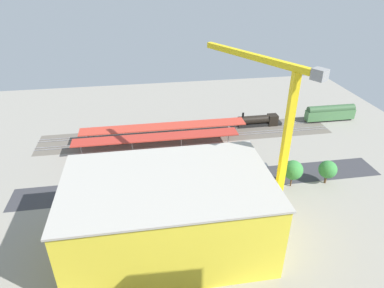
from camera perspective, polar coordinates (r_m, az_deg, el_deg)
ground_plane at (r=90.80m, az=1.43°, el=-4.61°), size 151.45×151.45×0.00m
rail_bed at (r=109.48m, az=-0.66°, el=1.65°), size 94.67×13.39×0.01m
street_asphalt at (r=86.59m, az=2.07°, el=-6.49°), size 94.66×9.04×0.01m
track_rails at (r=109.40m, az=-0.66°, el=1.74°), size 94.66×6.95×0.12m
platform_canopy_near at (r=99.39m, az=-6.06°, el=1.17°), size 48.98×4.90×4.35m
platform_canopy_far at (r=105.49m, az=-4.80°, el=3.00°), size 51.99×5.23×4.42m
locomotive at (r=117.04m, az=11.54°, el=3.93°), size 15.39×2.98×5.18m
passenger_coach at (r=127.66m, az=22.55°, el=4.97°), size 17.74×2.92×5.79m
parked_car_0 at (r=93.38m, az=11.46°, el=-3.70°), size 4.40×1.83×1.58m
parked_car_1 at (r=90.53m, az=6.87°, el=-4.39°), size 4.23×1.99×1.64m
parked_car_2 at (r=88.95m, az=1.95°, el=-4.80°), size 4.49×1.92×1.78m
parked_car_3 at (r=87.90m, az=-2.85°, el=-5.34°), size 4.61×1.89×1.59m
parked_car_4 at (r=87.98m, az=-8.15°, el=-5.57°), size 4.81×1.87×1.71m
parked_car_5 at (r=88.01m, az=-13.56°, el=-6.12°), size 4.30×1.85×1.80m
construction_building at (r=65.14m, az=-3.93°, el=-11.91°), size 37.55×23.06×15.25m
construction_roof_slab at (r=60.32m, az=-4.18°, el=-6.27°), size 38.15×23.66×0.40m
tower_crane at (r=70.16m, az=14.20°, el=3.24°), size 15.92×27.22×34.06m
box_truck_0 at (r=81.07m, az=-8.11°, el=-8.25°), size 9.96×3.48×3.13m
box_truck_1 at (r=81.94m, az=-0.93°, el=-7.33°), size 10.14×3.37×3.53m
box_truck_2 at (r=83.27m, az=0.15°, el=-6.67°), size 9.55×2.53×3.44m
street_tree_0 at (r=78.90m, az=-3.80°, el=-6.40°), size 4.99×4.99×7.13m
street_tree_1 at (r=80.46m, az=4.37°, el=-5.89°), size 5.07×5.07×6.88m
street_tree_2 at (r=79.22m, az=-1.30°, el=-5.72°), size 5.03×5.03×7.66m
street_tree_3 at (r=86.12m, az=16.89°, el=-4.29°), size 4.88×4.88×7.22m
street_tree_4 at (r=90.62m, az=22.19°, el=-4.05°), size 4.52×4.52×6.35m
traffic_light at (r=86.63m, az=-11.54°, el=-3.54°), size 0.50×0.36×6.83m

